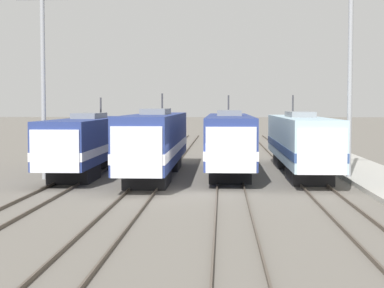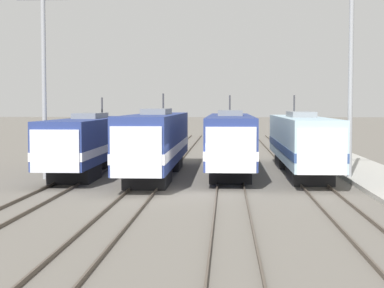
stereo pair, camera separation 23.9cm
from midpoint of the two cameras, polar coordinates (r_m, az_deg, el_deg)
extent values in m
plane|color=#666059|center=(31.96, -0.81, -4.52)|extent=(400.00, 400.00, 0.00)
cube|color=#4C4238|center=(33.28, -13.92, -4.18)|extent=(0.07, 120.00, 0.15)
cube|color=#4C4238|center=(32.89, -11.52, -4.23)|extent=(0.07, 120.00, 0.15)
cube|color=#4C4238|center=(32.27, -6.13, -4.33)|extent=(0.07, 120.00, 0.15)
cube|color=#4C4238|center=(32.09, -3.59, -4.36)|extent=(0.07, 120.00, 0.15)
cube|color=#4C4238|center=(31.90, 2.00, -4.41)|extent=(0.07, 120.00, 0.15)
cube|color=#4C4238|center=(31.91, 4.58, -4.41)|extent=(0.07, 120.00, 0.15)
cube|color=#4C4238|center=(32.17, 10.15, -4.39)|extent=(0.07, 120.00, 0.15)
cube|color=#4C4238|center=(32.38, 12.68, -4.37)|extent=(0.07, 120.00, 0.15)
cube|color=black|center=(38.26, -10.57, -2.54)|extent=(2.38, 3.87, 0.95)
cube|color=black|center=(46.82, -8.10, -1.41)|extent=(2.38, 3.87, 0.95)
cube|color=navy|center=(42.40, -9.23, 0.49)|extent=(2.80, 17.58, 2.63)
cube|color=silver|center=(42.43, -9.22, -0.22)|extent=(2.84, 17.62, 0.47)
cube|color=silver|center=(34.97, -11.82, -0.50)|extent=(2.58, 2.47, 2.24)
cube|color=black|center=(33.82, -12.32, 0.20)|extent=(2.19, 0.08, 0.63)
cube|color=slate|center=(42.35, -9.25, 2.50)|extent=(1.54, 4.40, 0.35)
cylinder|color=#38383D|center=(46.13, -8.26, 3.25)|extent=(0.12, 0.12, 1.40)
cube|color=black|center=(35.45, -4.15, -2.96)|extent=(2.30, 4.03, 0.95)
cube|color=black|center=(44.52, -2.74, -1.64)|extent=(2.30, 4.03, 0.95)
cube|color=navy|center=(39.83, -3.37, 0.55)|extent=(2.71, 18.34, 2.93)
cube|color=silver|center=(39.87, -3.37, -0.29)|extent=(2.75, 18.38, 0.53)
cube|color=silver|center=(31.85, -4.91, -0.59)|extent=(2.49, 2.40, 2.49)
cube|color=black|center=(30.71, -5.19, 0.28)|extent=(2.12, 0.08, 0.70)
cube|color=slate|center=(39.78, -3.38, 2.91)|extent=(1.49, 4.58, 0.35)
cylinder|color=#38383D|center=(43.79, -2.82, 3.63)|extent=(0.12, 0.12, 1.36)
cube|color=black|center=(38.09, 3.20, -2.51)|extent=(2.41, 4.33, 0.95)
cube|color=black|center=(47.90, 3.10, -1.27)|extent=(2.41, 4.33, 0.95)
cube|color=navy|center=(42.86, 3.15, 0.68)|extent=(2.84, 19.69, 2.81)
cube|color=silver|center=(42.89, 3.15, -0.07)|extent=(2.88, 19.73, 0.51)
cube|color=silver|center=(33.88, 3.26, -0.43)|extent=(2.61, 1.87, 2.39)
cube|color=black|center=(32.99, 3.28, 0.38)|extent=(2.22, 0.08, 0.67)
cube|color=slate|center=(42.81, 3.16, 2.79)|extent=(1.56, 4.92, 0.35)
cylinder|color=#38383D|center=(47.14, 3.12, 3.50)|extent=(0.12, 0.12, 1.41)
cube|color=#232326|center=(37.53, 10.18, -2.65)|extent=(2.31, 4.12, 0.95)
cube|color=#232326|center=(46.78, 8.69, -1.42)|extent=(2.31, 4.12, 0.95)
cube|color=#9EBCCC|center=(42.01, 9.38, 0.53)|extent=(2.72, 18.72, 2.73)
cube|color=navy|center=(42.05, 9.37, -0.22)|extent=(2.76, 18.76, 0.49)
cube|color=silver|center=(33.82, 11.00, -0.55)|extent=(2.50, 2.33, 2.32)
cube|color=black|center=(32.71, 11.29, 0.21)|extent=(2.12, 0.08, 0.65)
cube|color=gray|center=(41.96, 9.40, 2.63)|extent=(1.49, 4.68, 0.35)
cylinder|color=#38383D|center=(46.05, 8.81, 3.40)|extent=(0.12, 0.12, 1.47)
cylinder|color=gray|center=(39.35, -13.27, 5.80)|extent=(0.28, 0.28, 12.20)
cylinder|color=gray|center=(38.54, 13.69, 5.84)|extent=(0.28, 0.28, 12.20)
camera|label=1|loc=(0.12, -90.20, -0.01)|focal=60.00mm
camera|label=2|loc=(0.12, 89.80, 0.01)|focal=60.00mm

